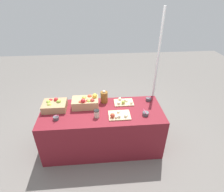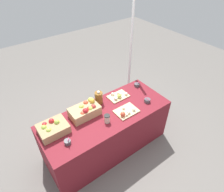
{
  "view_description": "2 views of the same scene",
  "coord_description": "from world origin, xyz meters",
  "px_view_note": "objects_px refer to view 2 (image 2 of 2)",
  "views": [
    {
      "loc": [
        -0.03,
        -2.3,
        2.41
      ],
      "look_at": [
        0.16,
        -0.03,
        1.03
      ],
      "focal_mm": 29.2,
      "sensor_mm": 36.0,
      "label": 1
    },
    {
      "loc": [
        -1.1,
        -1.65,
        2.66
      ],
      "look_at": [
        0.12,
        0.02,
        0.99
      ],
      "focal_mm": 31.05,
      "sensor_mm": 36.0,
      "label": 2
    }
  ],
  "objects_px": {
    "sample_bowl_near": "(137,85)",
    "sample_bowl_far": "(147,100)",
    "sample_bowl_mid": "(68,142)",
    "cider_jug": "(99,98)",
    "coffee_cup": "(107,119)",
    "apple_crate_middle": "(85,110)",
    "apple_crate_left": "(53,128)",
    "cutting_board_front": "(126,112)",
    "cutting_board_back": "(118,96)",
    "tent_pole": "(130,54)"
  },
  "relations": [
    {
      "from": "sample_bowl_near",
      "to": "sample_bowl_far",
      "type": "relative_size",
      "value": 0.95
    },
    {
      "from": "sample_bowl_mid",
      "to": "cider_jug",
      "type": "relative_size",
      "value": 0.47
    },
    {
      "from": "coffee_cup",
      "to": "apple_crate_middle",
      "type": "bearing_deg",
      "value": 119.72
    },
    {
      "from": "apple_crate_left",
      "to": "sample_bowl_mid",
      "type": "bearing_deg",
      "value": -76.48
    },
    {
      "from": "cutting_board_front",
      "to": "apple_crate_middle",
      "type": "bearing_deg",
      "value": 148.08
    },
    {
      "from": "coffee_cup",
      "to": "cutting_board_front",
      "type": "bearing_deg",
      "value": -2.41
    },
    {
      "from": "sample_bowl_near",
      "to": "cider_jug",
      "type": "bearing_deg",
      "value": 178.55
    },
    {
      "from": "cutting_board_back",
      "to": "sample_bowl_near",
      "type": "xyz_separation_m",
      "value": [
        0.43,
        0.05,
        0.01
      ]
    },
    {
      "from": "apple_crate_left",
      "to": "tent_pole",
      "type": "relative_size",
      "value": 0.17
    },
    {
      "from": "apple_crate_middle",
      "to": "cutting_board_back",
      "type": "height_order",
      "value": "apple_crate_middle"
    },
    {
      "from": "coffee_cup",
      "to": "tent_pole",
      "type": "distance_m",
      "value": 1.42
    },
    {
      "from": "sample_bowl_far",
      "to": "coffee_cup",
      "type": "bearing_deg",
      "value": 178.42
    },
    {
      "from": "cutting_board_back",
      "to": "sample_bowl_near",
      "type": "relative_size",
      "value": 3.34
    },
    {
      "from": "apple_crate_left",
      "to": "cutting_board_front",
      "type": "height_order",
      "value": "apple_crate_left"
    },
    {
      "from": "cutting_board_front",
      "to": "tent_pole",
      "type": "distance_m",
      "value": 1.21
    },
    {
      "from": "apple_crate_middle",
      "to": "tent_pole",
      "type": "xyz_separation_m",
      "value": [
        1.28,
        0.56,
        0.25
      ]
    },
    {
      "from": "apple_crate_middle",
      "to": "cutting_board_front",
      "type": "distance_m",
      "value": 0.57
    },
    {
      "from": "apple_crate_left",
      "to": "sample_bowl_near",
      "type": "xyz_separation_m",
      "value": [
        1.54,
        0.11,
        -0.04
      ]
    },
    {
      "from": "coffee_cup",
      "to": "sample_bowl_mid",
      "type": "bearing_deg",
      "value": -178.95
    },
    {
      "from": "sample_bowl_near",
      "to": "cider_jug",
      "type": "distance_m",
      "value": 0.75
    },
    {
      "from": "sample_bowl_mid",
      "to": "tent_pole",
      "type": "height_order",
      "value": "tent_pole"
    },
    {
      "from": "sample_bowl_near",
      "to": "coffee_cup",
      "type": "xyz_separation_m",
      "value": [
        -0.88,
        -0.38,
        0.04
      ]
    },
    {
      "from": "sample_bowl_mid",
      "to": "cutting_board_back",
      "type": "bearing_deg",
      "value": 18.13
    },
    {
      "from": "cutting_board_back",
      "to": "cutting_board_front",
      "type": "bearing_deg",
      "value": -110.47
    },
    {
      "from": "cutting_board_back",
      "to": "apple_crate_left",
      "type": "bearing_deg",
      "value": -176.75
    },
    {
      "from": "cider_jug",
      "to": "tent_pole",
      "type": "relative_size",
      "value": 0.1
    },
    {
      "from": "sample_bowl_mid",
      "to": "tent_pole",
      "type": "relative_size",
      "value": 0.05
    },
    {
      "from": "apple_crate_left",
      "to": "sample_bowl_far",
      "type": "xyz_separation_m",
      "value": [
        1.39,
        -0.29,
        -0.04
      ]
    },
    {
      "from": "sample_bowl_near",
      "to": "sample_bowl_mid",
      "type": "distance_m",
      "value": 1.52
    },
    {
      "from": "apple_crate_left",
      "to": "cutting_board_back",
      "type": "relative_size",
      "value": 1.14
    },
    {
      "from": "apple_crate_left",
      "to": "apple_crate_middle",
      "type": "relative_size",
      "value": 0.87
    },
    {
      "from": "sample_bowl_near",
      "to": "sample_bowl_far",
      "type": "bearing_deg",
      "value": -110.46
    },
    {
      "from": "cutting_board_back",
      "to": "coffee_cup",
      "type": "xyz_separation_m",
      "value": [
        -0.45,
        -0.33,
        0.04
      ]
    },
    {
      "from": "sample_bowl_near",
      "to": "sample_bowl_far",
      "type": "height_order",
      "value": "sample_bowl_far"
    },
    {
      "from": "apple_crate_middle",
      "to": "tent_pole",
      "type": "distance_m",
      "value": 1.41
    },
    {
      "from": "cutting_board_front",
      "to": "tent_pole",
      "type": "relative_size",
      "value": 0.15
    },
    {
      "from": "tent_pole",
      "to": "apple_crate_left",
      "type": "bearing_deg",
      "value": -161.84
    },
    {
      "from": "sample_bowl_mid",
      "to": "apple_crate_middle",
      "type": "bearing_deg",
      "value": 35.04
    },
    {
      "from": "sample_bowl_far",
      "to": "apple_crate_left",
      "type": "bearing_deg",
      "value": 168.33
    },
    {
      "from": "cider_jug",
      "to": "sample_bowl_far",
      "type": "bearing_deg",
      "value": -34.94
    },
    {
      "from": "sample_bowl_far",
      "to": "cider_jug",
      "type": "xyz_separation_m",
      "value": [
        -0.6,
        0.42,
        0.07
      ]
    },
    {
      "from": "cutting_board_back",
      "to": "coffee_cup",
      "type": "relative_size",
      "value": 2.6
    },
    {
      "from": "sample_bowl_far",
      "to": "cider_jug",
      "type": "bearing_deg",
      "value": 145.06
    },
    {
      "from": "cutting_board_front",
      "to": "sample_bowl_near",
      "type": "distance_m",
      "value": 0.68
    },
    {
      "from": "cutting_board_front",
      "to": "coffee_cup",
      "type": "height_order",
      "value": "coffee_cup"
    },
    {
      "from": "sample_bowl_mid",
      "to": "tent_pole",
      "type": "bearing_deg",
      "value": 26.73
    },
    {
      "from": "tent_pole",
      "to": "apple_crate_middle",
      "type": "bearing_deg",
      "value": -156.36
    },
    {
      "from": "apple_crate_middle",
      "to": "sample_bowl_mid",
      "type": "xyz_separation_m",
      "value": [
        -0.43,
        -0.3,
        -0.06
      ]
    },
    {
      "from": "cutting_board_front",
      "to": "cider_jug",
      "type": "bearing_deg",
      "value": 114.7
    },
    {
      "from": "sample_bowl_near",
      "to": "cutting_board_back",
      "type": "bearing_deg",
      "value": -173.26
    }
  ]
}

